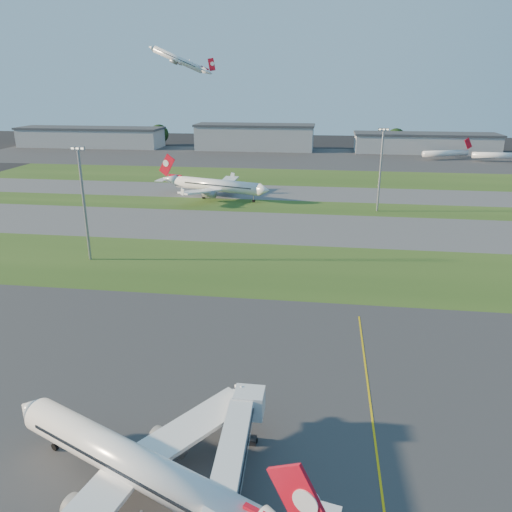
% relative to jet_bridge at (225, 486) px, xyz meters
% --- Properties ---
extents(ground, '(700.00, 700.00, 0.00)m').
position_rel_jet_bridge_xyz_m(ground, '(9.81, 15.24, -4.01)').
color(ground, black).
rests_on(ground, ground).
extents(apron_near, '(300.00, 70.00, 0.01)m').
position_rel_jet_bridge_xyz_m(apron_near, '(9.81, 15.24, -4.00)').
color(apron_near, '#333335').
rests_on(apron_near, ground).
extents(grass_strip_a, '(300.00, 34.00, 0.01)m').
position_rel_jet_bridge_xyz_m(grass_strip_a, '(9.81, 67.24, -4.00)').
color(grass_strip_a, '#294A18').
rests_on(grass_strip_a, ground).
extents(taxiway_a, '(300.00, 32.00, 0.01)m').
position_rel_jet_bridge_xyz_m(taxiway_a, '(9.81, 100.24, -4.00)').
color(taxiway_a, '#515154').
rests_on(taxiway_a, ground).
extents(grass_strip_b, '(300.00, 18.00, 0.01)m').
position_rel_jet_bridge_xyz_m(grass_strip_b, '(9.81, 125.24, -4.00)').
color(grass_strip_b, '#294A18').
rests_on(grass_strip_b, ground).
extents(taxiway_b, '(300.00, 26.00, 0.01)m').
position_rel_jet_bridge_xyz_m(taxiway_b, '(9.81, 147.24, -4.00)').
color(taxiway_b, '#515154').
rests_on(taxiway_b, ground).
extents(grass_strip_c, '(300.00, 40.00, 0.01)m').
position_rel_jet_bridge_xyz_m(grass_strip_c, '(9.81, 180.24, -4.00)').
color(grass_strip_c, '#294A18').
rests_on(grass_strip_c, ground).
extents(apron_far, '(400.00, 80.00, 0.01)m').
position_rel_jet_bridge_xyz_m(apron_far, '(9.81, 240.24, -4.00)').
color(apron_far, '#333335').
rests_on(apron_far, ground).
extents(yellow_line, '(0.25, 60.00, 0.02)m').
position_rel_jet_bridge_xyz_m(yellow_line, '(14.81, 15.24, -4.01)').
color(yellow_line, gold).
rests_on(yellow_line, ground).
extents(jet_bridge, '(4.20, 26.90, 6.20)m').
position_rel_jet_bridge_xyz_m(jet_bridge, '(0.00, 0.00, 0.00)').
color(jet_bridge, silver).
rests_on(jet_bridge, ground).
extents(airliner_parked, '(33.32, 28.38, 11.14)m').
position_rel_jet_bridge_xyz_m(airliner_parked, '(-9.05, 1.32, -0.09)').
color(airliner_parked, white).
rests_on(airliner_parked, ground).
extents(airliner_taxiing, '(39.81, 33.59, 12.87)m').
position_rel_jet_bridge_xyz_m(airliner_taxiing, '(-29.96, 134.77, 0.51)').
color(airliner_taxiing, white).
rests_on(airliner_taxiing, ground).
extents(airliner_departing, '(33.37, 28.28, 10.41)m').
position_rel_jet_bridge_xyz_m(airliner_departing, '(-69.87, 233.83, 45.87)').
color(airliner_departing, white).
extents(mini_jet_near, '(27.31, 12.32, 9.48)m').
position_rel_jet_bridge_xyz_m(mini_jet_near, '(71.05, 244.11, -0.73)').
color(mini_jet_near, white).
rests_on(mini_jet_near, ground).
extents(mini_jet_far, '(28.63, 4.16, 9.48)m').
position_rel_jet_bridge_xyz_m(mini_jet_far, '(96.40, 238.76, -0.73)').
color(mini_jet_far, white).
rests_on(mini_jet_far, ground).
extents(light_mast_west, '(3.20, 0.70, 25.80)m').
position_rel_jet_bridge_xyz_m(light_mast_west, '(-45.19, 67.24, 10.81)').
color(light_mast_west, gray).
rests_on(light_mast_west, ground).
extents(light_mast_centre, '(3.20, 0.70, 25.80)m').
position_rel_jet_bridge_xyz_m(light_mast_centre, '(24.81, 123.24, 10.81)').
color(light_mast_centre, gray).
rests_on(light_mast_centre, ground).
extents(hangar_far_west, '(91.80, 23.00, 12.20)m').
position_rel_jet_bridge_xyz_m(hangar_far_west, '(-140.19, 270.24, 2.13)').
color(hangar_far_west, '#919498').
rests_on(hangar_far_west, ground).
extents(hangar_west, '(71.40, 23.00, 15.20)m').
position_rel_jet_bridge_xyz_m(hangar_west, '(-35.19, 270.24, 3.63)').
color(hangar_west, '#919498').
rests_on(hangar_west, ground).
extents(hangar_east, '(81.60, 23.00, 11.20)m').
position_rel_jet_bridge_xyz_m(hangar_east, '(64.81, 270.24, 1.63)').
color(hangar_east, '#919498').
rests_on(hangar_east, ground).
extents(tree_far_west, '(11.00, 11.00, 12.00)m').
position_rel_jet_bridge_xyz_m(tree_far_west, '(-180.19, 283.24, 2.48)').
color(tree_far_west, black).
rests_on(tree_far_west, ground).
extents(tree_west, '(12.10, 12.10, 13.20)m').
position_rel_jet_bridge_xyz_m(tree_west, '(-100.19, 285.24, 3.13)').
color(tree_west, black).
rests_on(tree_west, ground).
extents(tree_mid_west, '(9.90, 9.90, 10.80)m').
position_rel_jet_bridge_xyz_m(tree_mid_west, '(-10.19, 281.24, 1.83)').
color(tree_mid_west, black).
rests_on(tree_mid_west, ground).
extents(tree_mid_east, '(11.55, 11.55, 12.60)m').
position_rel_jet_bridge_xyz_m(tree_mid_east, '(49.81, 284.24, 2.80)').
color(tree_mid_east, black).
rests_on(tree_mid_east, ground).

